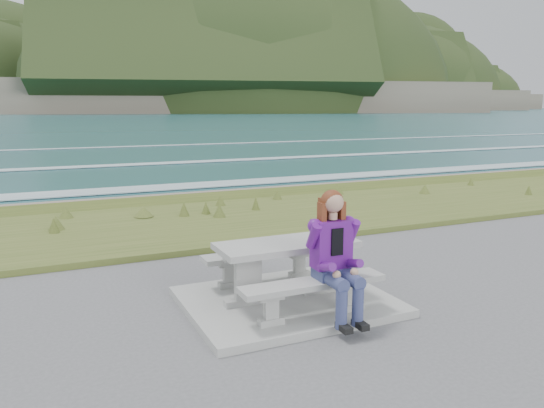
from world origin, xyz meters
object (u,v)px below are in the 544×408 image
bench_seaward (265,258)px  seated_woman (338,273)px  picnic_table (287,254)px  bench_landward (313,289)px

bench_seaward → seated_woman: (0.24, -1.54, 0.20)m
seated_woman → picnic_table: bearing=107.5°
picnic_table → bench_landward: (0.00, -0.70, -0.23)m
seated_woman → bench_landward: bearing=151.0°
picnic_table → bench_seaward: size_ratio=1.00×
picnic_table → bench_landward: size_ratio=1.00×
picnic_table → bench_seaward: bearing=90.0°
bench_landward → seated_woman: bearing=-30.5°
bench_landward → bench_seaward: 1.40m
bench_seaward → picnic_table: bearing=-90.0°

